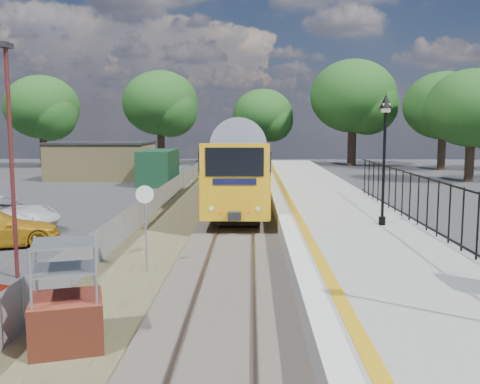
{
  "coord_description": "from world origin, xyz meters",
  "views": [
    {
      "loc": [
        0.65,
        -12.83,
        4.36
      ],
      "look_at": [
        0.23,
        6.56,
        2.0
      ],
      "focal_mm": 40.0,
      "sensor_mm": 36.0,
      "label": 1
    }
  ],
  "objects_px": {
    "brick_plinth": "(66,297)",
    "speed_sign": "(145,214)",
    "train": "(243,154)",
    "carpark_lamp": "(11,146)",
    "victorian_lamp_north": "(385,129)"
  },
  "relations": [
    {
      "from": "brick_plinth",
      "to": "speed_sign",
      "type": "distance_m",
      "value": 5.6
    },
    {
      "from": "train",
      "to": "carpark_lamp",
      "type": "distance_m",
      "value": 26.61
    },
    {
      "from": "victorian_lamp_north",
      "to": "speed_sign",
      "type": "height_order",
      "value": "victorian_lamp_north"
    },
    {
      "from": "brick_plinth",
      "to": "speed_sign",
      "type": "xyz_separation_m",
      "value": [
        0.48,
        5.53,
        0.73
      ]
    },
    {
      "from": "speed_sign",
      "to": "brick_plinth",
      "type": "bearing_deg",
      "value": -111.94
    },
    {
      "from": "victorian_lamp_north",
      "to": "brick_plinth",
      "type": "bearing_deg",
      "value": -133.26
    },
    {
      "from": "train",
      "to": "carpark_lamp",
      "type": "height_order",
      "value": "carpark_lamp"
    },
    {
      "from": "train",
      "to": "carpark_lamp",
      "type": "bearing_deg",
      "value": -103.42
    },
    {
      "from": "victorian_lamp_north",
      "to": "train",
      "type": "height_order",
      "value": "victorian_lamp_north"
    },
    {
      "from": "speed_sign",
      "to": "carpark_lamp",
      "type": "distance_m",
      "value": 4.23
    },
    {
      "from": "speed_sign",
      "to": "carpark_lamp",
      "type": "height_order",
      "value": "carpark_lamp"
    },
    {
      "from": "victorian_lamp_north",
      "to": "train",
      "type": "relative_size",
      "value": 0.11
    },
    {
      "from": "victorian_lamp_north",
      "to": "speed_sign",
      "type": "distance_m",
      "value": 8.82
    },
    {
      "from": "brick_plinth",
      "to": "victorian_lamp_north",
      "type": "bearing_deg",
      "value": 46.74
    },
    {
      "from": "train",
      "to": "brick_plinth",
      "type": "relative_size",
      "value": 18.58
    }
  ]
}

